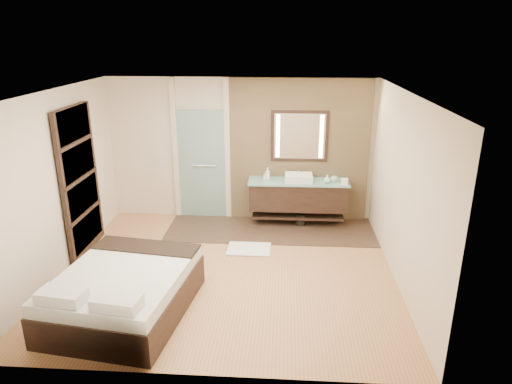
# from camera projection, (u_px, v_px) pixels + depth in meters

# --- Properties ---
(floor) EXTENTS (5.00, 5.00, 0.00)m
(floor) POSITION_uv_depth(u_px,v_px,m) (228.00, 271.00, 6.98)
(floor) COLOR #AB6F48
(floor) RESTS_ON ground
(tile_strip) EXTENTS (3.80, 1.30, 0.01)m
(tile_strip) POSITION_uv_depth(u_px,v_px,m) (270.00, 229.00, 8.45)
(tile_strip) COLOR #38271E
(tile_strip) RESTS_ON floor
(stone_wall) EXTENTS (2.60, 0.08, 2.70)m
(stone_wall) POSITION_uv_depth(u_px,v_px,m) (299.00, 151.00, 8.55)
(stone_wall) COLOR tan
(stone_wall) RESTS_ON floor
(vanity) EXTENTS (1.85, 0.55, 0.88)m
(vanity) POSITION_uv_depth(u_px,v_px,m) (298.00, 195.00, 8.53)
(vanity) COLOR black
(vanity) RESTS_ON stone_wall
(mirror_unit) EXTENTS (1.06, 0.04, 0.96)m
(mirror_unit) POSITION_uv_depth(u_px,v_px,m) (300.00, 136.00, 8.40)
(mirror_unit) COLOR black
(mirror_unit) RESTS_ON stone_wall
(frosted_door) EXTENTS (1.10, 0.12, 2.70)m
(frosted_door) POSITION_uv_depth(u_px,v_px,m) (202.00, 160.00, 8.72)
(frosted_door) COLOR #BAEBE7
(frosted_door) RESTS_ON floor
(shoji_partition) EXTENTS (0.06, 1.20, 2.40)m
(shoji_partition) POSITION_uv_depth(u_px,v_px,m) (80.00, 181.00, 7.29)
(shoji_partition) COLOR black
(shoji_partition) RESTS_ON floor
(bed) EXTENTS (1.78, 2.10, 0.74)m
(bed) POSITION_uv_depth(u_px,v_px,m) (124.00, 292.00, 5.86)
(bed) COLOR black
(bed) RESTS_ON floor
(bath_mat) EXTENTS (0.72, 0.51, 0.02)m
(bath_mat) POSITION_uv_depth(u_px,v_px,m) (249.00, 249.00, 7.66)
(bath_mat) COLOR white
(bath_mat) RESTS_ON floor
(waste_bin) EXTENTS (0.23, 0.23, 0.23)m
(waste_bin) POSITION_uv_depth(u_px,v_px,m) (301.00, 220.00, 8.61)
(waste_bin) COLOR black
(waste_bin) RESTS_ON floor
(tissue_box) EXTENTS (0.14, 0.14, 0.10)m
(tissue_box) POSITION_uv_depth(u_px,v_px,m) (344.00, 182.00, 8.21)
(tissue_box) COLOR white
(tissue_box) RESTS_ON vanity
(soap_bottle_a) EXTENTS (0.11, 0.11, 0.23)m
(soap_bottle_a) POSITION_uv_depth(u_px,v_px,m) (268.00, 174.00, 8.46)
(soap_bottle_a) COLOR white
(soap_bottle_a) RESTS_ON vanity
(soap_bottle_b) EXTENTS (0.10, 0.10, 0.17)m
(soap_bottle_b) POSITION_uv_depth(u_px,v_px,m) (266.00, 175.00, 8.47)
(soap_bottle_b) COLOR #B2B2B2
(soap_bottle_b) RESTS_ON vanity
(soap_bottle_c) EXTENTS (0.15, 0.15, 0.15)m
(soap_bottle_c) POSITION_uv_depth(u_px,v_px,m) (327.00, 179.00, 8.28)
(soap_bottle_c) COLOR silver
(soap_bottle_c) RESTS_ON vanity
(cup) EXTENTS (0.16, 0.16, 0.09)m
(cup) POSITION_uv_depth(u_px,v_px,m) (334.00, 179.00, 8.37)
(cup) COLOR silver
(cup) RESTS_ON vanity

